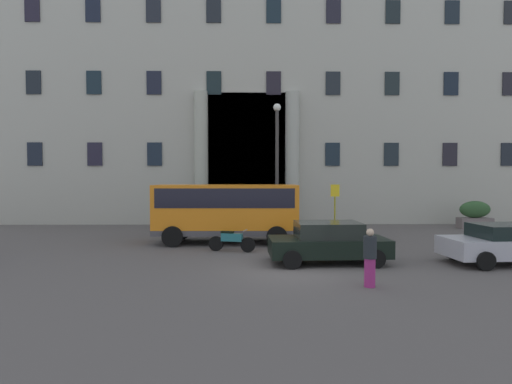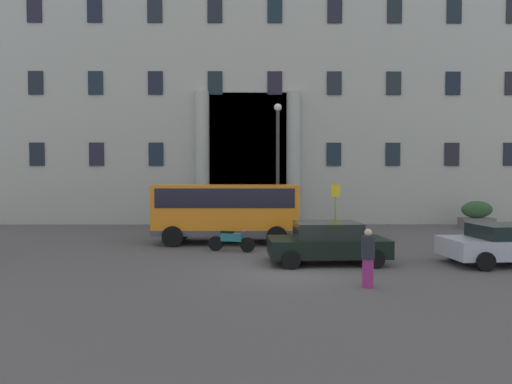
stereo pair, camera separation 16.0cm
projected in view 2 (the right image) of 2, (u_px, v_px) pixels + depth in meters
The scene contains 12 objects.
ground_plane at pixel (294, 271), 13.90m from camera, with size 80.00×64.00×0.12m, color #524D4B.
office_building_facade at pixel (272, 80), 31.01m from camera, with size 37.24×9.67×20.15m.
orange_minibus at pixel (227, 208), 19.32m from camera, with size 6.42×2.60×2.65m.
bus_stop_sign at pixel (336, 205), 21.22m from camera, with size 0.44×0.08×2.63m.
hedge_planter_west at pixel (477, 215), 24.69m from camera, with size 1.88×0.80×1.60m.
hedge_planter_far_east at pixel (177, 216), 24.66m from camera, with size 1.72×0.94×1.51m.
hedge_planter_entrance_right at pixel (249, 215), 24.67m from camera, with size 1.57×0.85×1.60m.
parked_coupe_end at pixel (512, 244), 14.61m from camera, with size 4.67×2.34×1.38m.
parked_hatchback_near at pixel (327, 242), 14.82m from camera, with size 4.16×2.20×1.43m.
motorcycle_far_end at pixel (230, 240), 17.11m from camera, with size 1.90×0.71×0.89m.
pedestrian_woman_with_bag at pixel (368, 258), 11.57m from camera, with size 0.36×0.36×1.60m.
lamppost_plaza_centre at pixel (278, 157), 22.72m from camera, with size 0.40×0.40×6.91m.
Camera 2 is at (-1.33, -13.79, 3.01)m, focal length 29.85 mm.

